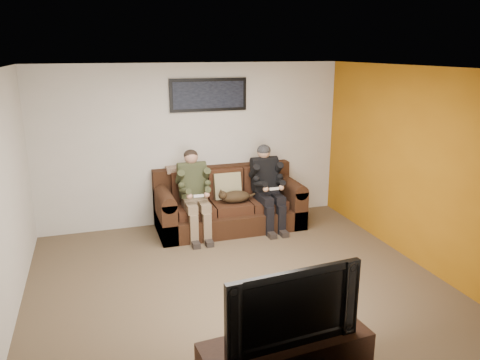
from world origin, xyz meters
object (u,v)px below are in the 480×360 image
object	(u,v)px
cat	(235,197)
television	(287,302)
framed_poster	(209,95)
person_left	(194,189)
person_right	(267,182)
sofa	(228,205)

from	to	relation	value
cat	television	xyz separation A→B (m)	(-0.64, -3.57, 0.24)
cat	framed_poster	size ratio (longest dim) A/B	0.53
person_left	cat	size ratio (longest dim) A/B	2.00
cat	person_right	bearing A→B (deg)	1.88
person_right	television	bearing A→B (deg)	-108.43
person_right	television	distance (m)	3.78
sofa	person_right	size ratio (longest dim) A/B	1.74
sofa	person_left	distance (m)	0.74
person_right	cat	bearing A→B (deg)	-178.12
sofa	cat	bearing A→B (deg)	-78.20
television	person_right	bearing A→B (deg)	66.85
sofa	person_left	world-z (taller)	person_left
person_right	framed_poster	distance (m)	1.67
person_left	cat	distance (m)	0.67
sofa	cat	distance (m)	0.30
cat	television	distance (m)	3.64
framed_poster	cat	bearing A→B (deg)	-67.69
person_right	television	xyz separation A→B (m)	(-1.20, -3.59, 0.05)
sofa	framed_poster	size ratio (longest dim) A/B	1.85
person_left	framed_poster	size ratio (longest dim) A/B	1.05
sofa	person_right	bearing A→B (deg)	-17.99
person_right	cat	distance (m)	0.58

